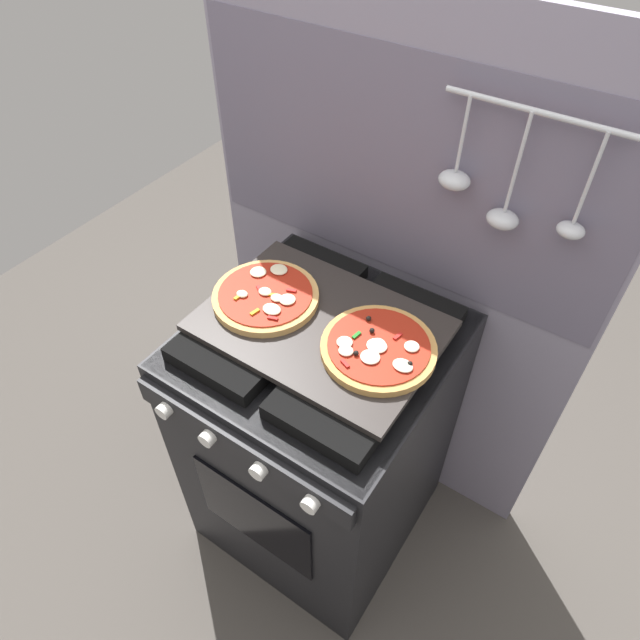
{
  "coord_description": "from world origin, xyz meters",
  "views": [
    {
      "loc": [
        0.51,
        -0.75,
        1.85
      ],
      "look_at": [
        0.0,
        0.0,
        0.93
      ],
      "focal_mm": 31.81,
      "sensor_mm": 36.0,
      "label": 1
    }
  ],
  "objects_px": {
    "stove": "(320,436)",
    "pizza_left": "(266,296)",
    "baking_tray": "(320,325)",
    "pizza_right": "(379,348)"
  },
  "relations": [
    {
      "from": "stove",
      "to": "pizza_right",
      "type": "distance_m",
      "value": 0.5
    },
    {
      "from": "pizza_left",
      "to": "baking_tray",
      "type": "bearing_deg",
      "value": 2.37
    },
    {
      "from": "stove",
      "to": "baking_tray",
      "type": "relative_size",
      "value": 1.67
    },
    {
      "from": "baking_tray",
      "to": "pizza_right",
      "type": "distance_m",
      "value": 0.16
    },
    {
      "from": "stove",
      "to": "pizza_right",
      "type": "xyz_separation_m",
      "value": [
        0.15,
        0.0,
        0.48
      ]
    },
    {
      "from": "baking_tray",
      "to": "pizza_left",
      "type": "bearing_deg",
      "value": -177.63
    },
    {
      "from": "pizza_right",
      "to": "pizza_left",
      "type": "bearing_deg",
      "value": -178.84
    },
    {
      "from": "baking_tray",
      "to": "pizza_right",
      "type": "xyz_separation_m",
      "value": [
        0.15,
        -0.0,
        0.02
      ]
    },
    {
      "from": "pizza_left",
      "to": "pizza_right",
      "type": "bearing_deg",
      "value": 1.16
    },
    {
      "from": "stove",
      "to": "pizza_left",
      "type": "relative_size",
      "value": 3.53
    }
  ]
}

